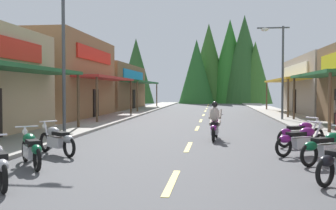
{
  "coord_description": "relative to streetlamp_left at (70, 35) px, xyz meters",
  "views": [
    {
      "loc": [
        0.93,
        -0.22,
        2.0
      ],
      "look_at": [
        -2.39,
        26.82,
        0.98
      ],
      "focal_mm": 41.05,
      "sensor_mm": 36.0,
      "label": 1
    }
  ],
  "objects": [
    {
      "name": "ground",
      "position": [
        5.03,
        8.22,
        -4.34
      ],
      "size": [
        9.85,
        76.68,
        0.1
      ],
      "primitive_type": "cube",
      "color": "#4C4C4F"
    },
    {
      "name": "sidewalk_left",
      "position": [
        -1.27,
        8.22,
        -4.23
      ],
      "size": [
        2.76,
        76.68,
        0.12
      ],
      "primitive_type": "cube",
      "color": "#9E9991",
      "rests_on": "ground"
    },
    {
      "name": "sidewalk_right",
      "position": [
        11.34,
        8.22,
        -4.23
      ],
      "size": [
        2.76,
        76.68,
        0.12
      ],
      "primitive_type": "cube",
      "color": "#9E9991",
      "rests_on": "ground"
    },
    {
      "name": "centerline_dashes",
      "position": [
        5.03,
        13.23,
        -4.28
      ],
      "size": [
        0.16,
        54.85,
        0.01
      ],
      "color": "#E0C64C",
      "rests_on": "ground"
    },
    {
      "name": "storefront_left_middle",
      "position": [
        -6.63,
        11.57,
        -1.36
      ],
      "size": [
        9.82,
        10.84,
        5.84
      ],
      "color": "olive",
      "rests_on": "ground"
    },
    {
      "name": "storefront_left_far",
      "position": [
        -5.64,
        24.74,
        -1.93
      ],
      "size": [
        7.87,
        13.46,
        4.69
      ],
      "color": "brown",
      "rests_on": "ground"
    },
    {
      "name": "streetlamp_left",
      "position": [
        0.0,
        0.0,
        0.0
      ],
      "size": [
        2.08,
        0.3,
        6.65
      ],
      "color": "#474C51",
      "rests_on": "ground"
    },
    {
      "name": "streetlamp_right",
      "position": [
        10.05,
        10.58,
        -0.24
      ],
      "size": [
        2.08,
        0.3,
        6.22
      ],
      "color": "#474C51",
      "rests_on": "ground"
    },
    {
      "name": "motorcycle_parked_right_3",
      "position": [
        9.0,
        -4.57,
        -3.8
      ],
      "size": [
        1.79,
        1.33,
        1.04
      ],
      "rotation": [
        0.0,
        0.0,
        0.63
      ],
      "color": "black",
      "rests_on": "ground"
    },
    {
      "name": "motorcycle_parked_right_4",
      "position": [
        8.62,
        -3.16,
        -3.8
      ],
      "size": [
        1.85,
        1.25,
        1.04
      ],
      "rotation": [
        0.0,
        0.0,
        0.57
      ],
      "color": "black",
      "rests_on": "ground"
    },
    {
      "name": "motorcycle_parked_right_5",
      "position": [
        9.01,
        -1.16,
        -3.8
      ],
      "size": [
        1.89,
        1.18,
        1.04
      ],
      "rotation": [
        0.0,
        0.0,
        0.54
      ],
      "color": "black",
      "rests_on": "ground"
    },
    {
      "name": "motorcycle_parked_left_2",
      "position": [
        1.17,
        -5.85,
        -3.8
      ],
      "size": [
        1.39,
        1.75,
        1.04
      ],
      "rotation": [
        0.0,
        0.0,
        2.23
      ],
      "color": "black",
      "rests_on": "ground"
    },
    {
      "name": "motorcycle_parked_left_3",
      "position": [
        1.08,
        -3.98,
        -3.8
      ],
      "size": [
        1.75,
        1.39,
        1.04
      ],
      "rotation": [
        0.0,
        0.0,
        2.48
      ],
      "color": "black",
      "rests_on": "ground"
    },
    {
      "name": "rider_cruising_lead",
      "position": [
        5.96,
        0.27,
        -3.63
      ],
      "size": [
        0.61,
        2.14,
        1.57
      ],
      "rotation": [
        0.0,
        0.0,
        1.49
      ],
      "color": "black",
      "rests_on": "ground"
    },
    {
      "name": "treeline_backdrop",
      "position": [
        6.88,
        47.12,
        1.89
      ],
      "size": [
        24.11,
        11.0,
        13.98
      ],
      "color": "#316023",
      "rests_on": "ground"
    }
  ]
}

